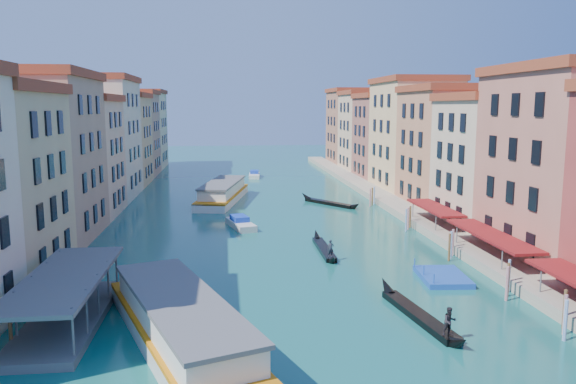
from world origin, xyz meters
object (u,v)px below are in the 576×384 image
at_px(vaporetto_near, 181,325).
at_px(gondola_right, 420,313).
at_px(vaporetto_stop, 66,304).
at_px(vaporetto_far, 223,192).
at_px(blue_dock, 443,277).
at_px(gondola_fore, 324,248).

bearing_deg(vaporetto_near, gondola_right, -10.86).
xyz_separation_m(vaporetto_stop, vaporetto_far, (11.20, 52.71, 0.05)).
distance_m(vaporetto_near, vaporetto_far, 57.87).
xyz_separation_m(vaporetto_near, blue_dock, (22.84, 12.22, -1.28)).
distance_m(gondola_fore, blue_dock, 14.47).
bearing_deg(vaporetto_near, gondola_fore, 39.50).
bearing_deg(vaporetto_far, vaporetto_near, -81.43).
bearing_deg(blue_dock, vaporetto_stop, -162.42).
bearing_deg(gondola_fore, gondola_right, -79.78).
xyz_separation_m(vaporetto_far, gondola_fore, (11.18, -34.35, -1.07)).
xyz_separation_m(vaporetto_far, blue_dock, (20.30, -45.58, -1.23)).
bearing_deg(gondola_right, vaporetto_far, 96.56).
bearing_deg(vaporetto_stop, vaporetto_near, -30.52).
height_order(vaporetto_stop, vaporetto_far, vaporetto_stop).
height_order(vaporetto_stop, gondola_fore, vaporetto_stop).
distance_m(vaporetto_stop, gondola_right, 26.16).
distance_m(vaporetto_far, gondola_right, 56.93).
distance_m(vaporetto_near, gondola_fore, 27.20).
distance_m(vaporetto_near, gondola_right, 17.65).
distance_m(vaporetto_far, blue_dock, 49.92).
xyz_separation_m(vaporetto_far, gondola_right, (14.84, -54.95, -0.97)).
bearing_deg(vaporetto_far, vaporetto_stop, -90.91).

